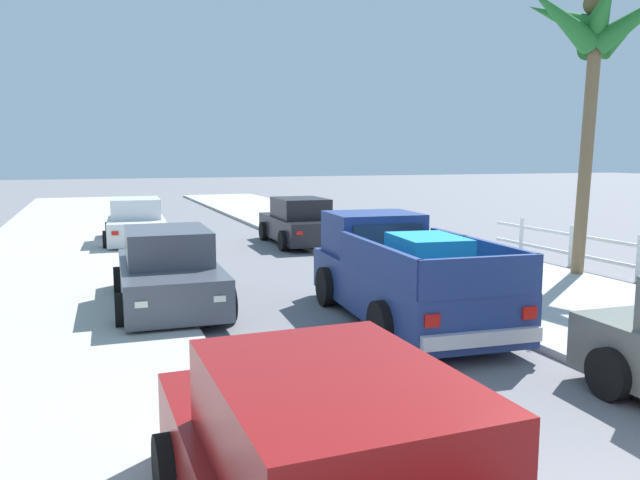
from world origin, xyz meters
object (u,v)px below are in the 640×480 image
(pickup_truck, at_px, (401,275))
(car_right_near, at_px, (169,272))
(palm_tree_left_fore, at_px, (594,36))
(car_left_mid, at_px, (300,223))
(car_left_far, at_px, (136,223))

(pickup_truck, distance_m, car_right_near, 4.44)
(car_right_near, bearing_deg, pickup_truck, -31.14)
(car_right_near, relative_size, palm_tree_left_fore, 0.64)
(pickup_truck, bearing_deg, car_left_mid, 82.23)
(car_right_near, distance_m, palm_tree_left_fore, 10.69)
(car_left_far, distance_m, palm_tree_left_fore, 14.43)
(palm_tree_left_fore, bearing_deg, pickup_truck, -162.96)
(pickup_truck, height_order, car_left_far, pickup_truck)
(car_left_mid, bearing_deg, palm_tree_left_fore, -61.19)
(pickup_truck, xyz_separation_m, car_left_far, (-3.76, 11.50, -0.10))
(pickup_truck, height_order, palm_tree_left_fore, palm_tree_left_fore)
(car_left_far, bearing_deg, car_left_mid, -19.79)
(pickup_truck, xyz_separation_m, car_right_near, (-3.80, 2.30, -0.10))
(car_right_near, distance_m, car_left_far, 9.21)
(car_left_far, xyz_separation_m, palm_tree_left_fore, (9.44, -9.76, 4.89))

